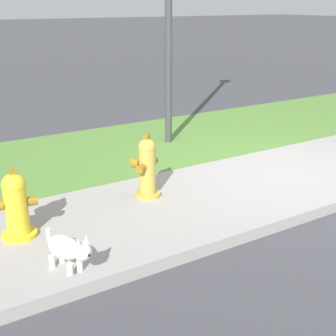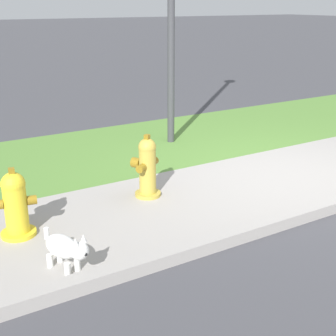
# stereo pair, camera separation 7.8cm
# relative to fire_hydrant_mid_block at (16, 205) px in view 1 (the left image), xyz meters

# --- Properties ---
(ground_plane) EXTENTS (120.00, 120.00, 0.00)m
(ground_plane) POSITION_rel_fire_hydrant_mid_block_xyz_m (3.41, -0.16, -0.33)
(ground_plane) COLOR #424247
(sidewalk_pavement) EXTENTS (18.00, 1.89, 0.01)m
(sidewalk_pavement) POSITION_rel_fire_hydrant_mid_block_xyz_m (3.41, -0.16, -0.33)
(sidewalk_pavement) COLOR #9E9993
(sidewalk_pavement) RESTS_ON ground
(grass_verge) EXTENTS (18.00, 2.61, 0.01)m
(grass_verge) POSITION_rel_fire_hydrant_mid_block_xyz_m (3.41, 2.09, -0.33)
(grass_verge) COLOR #568438
(grass_verge) RESTS_ON ground
(fire_hydrant_mid_block) EXTENTS (0.41, 0.38, 0.70)m
(fire_hydrant_mid_block) POSITION_rel_fire_hydrant_mid_block_xyz_m (0.00, 0.00, 0.00)
(fire_hydrant_mid_block) COLOR yellow
(fire_hydrant_mid_block) RESTS_ON ground
(fire_hydrant_by_grass_verge) EXTENTS (0.37, 0.35, 0.75)m
(fire_hydrant_by_grass_verge) POSITION_rel_fire_hydrant_mid_block_xyz_m (1.54, 0.21, 0.03)
(fire_hydrant_by_grass_verge) COLOR gold
(fire_hydrant_by_grass_verge) RESTS_ON ground
(small_white_dog) EXTENTS (0.31, 0.49, 0.39)m
(small_white_dog) POSITION_rel_fire_hydrant_mid_block_xyz_m (0.19, -0.86, -0.11)
(small_white_dog) COLOR white
(small_white_dog) RESTS_ON ground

